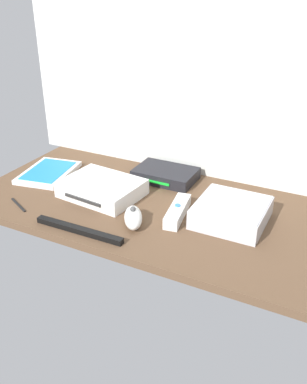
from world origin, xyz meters
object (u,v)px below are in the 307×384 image
object	(u,v)px
mini_computer	(231,212)
sensor_bar	(79,230)
stylus_pen	(18,204)
game_case	(49,172)
remote_wand	(178,211)
network_router	(166,174)
remote_nunchuk	(134,218)
game_console	(102,188)

from	to	relation	value
mini_computer	sensor_bar	bearing A→B (deg)	-145.30
stylus_pen	game_case	bearing A→B (deg)	105.89
game_case	remote_wand	world-z (taller)	remote_wand
network_router	remote_wand	bearing A→B (deg)	-56.99
network_router	stylus_pen	xyz separation A→B (cm)	(-28.39, -32.43, -1.35)
mini_computer	remote_nunchuk	distance (cm)	24.17
remote_nunchuk	stylus_pen	size ratio (longest dim) A/B	1.21
game_console	game_case	xyz separation A→B (cm)	(-22.39, 4.06, -1.44)
game_console	game_case	distance (cm)	22.80
game_case	remote_nunchuk	bearing A→B (deg)	-30.17
mini_computer	game_case	size ratio (longest dim) A/B	0.81
mini_computer	remote_wand	world-z (taller)	mini_computer
network_router	remote_nunchuk	distance (cm)	27.42
game_console	remote_wand	bearing A→B (deg)	2.93
remote_nunchuk	game_case	bearing A→B (deg)	129.54
mini_computer	sensor_bar	distance (cm)	37.71
remote_wand	sensor_bar	xyz separation A→B (cm)	(-18.01, -17.71, -0.81)
remote_nunchuk	sensor_bar	size ratio (longest dim) A/B	0.45
sensor_bar	game_case	bearing A→B (deg)	139.98
mini_computer	remote_wand	size ratio (longest dim) A/B	1.12
mini_computer	sensor_bar	size ratio (longest dim) A/B	0.71
network_router	mini_computer	bearing A→B (deg)	-30.72
remote_wand	stylus_pen	world-z (taller)	remote_wand
sensor_bar	stylus_pen	world-z (taller)	sensor_bar
game_case	sensor_bar	xyz separation A→B (cm)	(27.96, -22.89, -0.06)
network_router	remote_nunchuk	world-z (taller)	remote_nunchuk
game_console	remote_wand	size ratio (longest dim) A/B	1.48
remote_wand	game_console	bearing A→B (deg)	167.94
game_console	network_router	size ratio (longest dim) A/B	1.24
sensor_bar	stylus_pen	bearing A→B (deg)	169.89
game_case	network_router	size ratio (longest dim) A/B	1.17
game_console	game_case	size ratio (longest dim) A/B	1.06
game_console	remote_wand	world-z (taller)	game_console
sensor_bar	mini_computer	bearing A→B (deg)	33.98
game_console	network_router	xyz separation A→B (cm)	(11.46, 17.32, -0.50)
mini_computer	network_router	world-z (taller)	mini_computer
remote_wand	sensor_bar	bearing A→B (deg)	-144.82
game_case	network_router	xyz separation A→B (cm)	(33.85, 13.26, 0.94)
game_case	sensor_bar	world-z (taller)	game_case
mini_computer	game_case	xyz separation A→B (cm)	(-58.92, 1.45, -1.88)
remote_nunchuk	network_router	bearing A→B (deg)	68.50
mini_computer	remote_nunchuk	bearing A→B (deg)	-149.22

